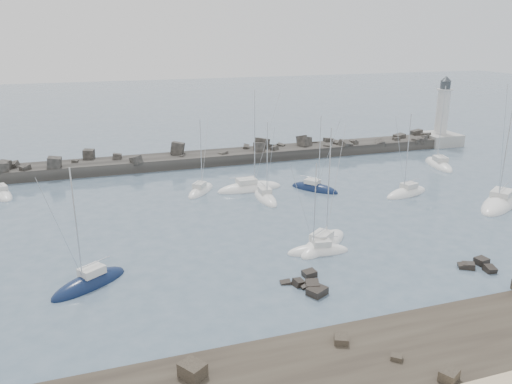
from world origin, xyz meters
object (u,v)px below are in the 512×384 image
sailboat_4 (250,189)px  sailboat_9 (407,193)px  lighthouse (440,130)px  sailboat_11 (499,204)px  sailboat_2 (90,284)px  sailboat_3 (201,191)px  sailboat_10 (439,165)px  sailboat_5 (318,251)px  sailboat_6 (266,198)px  sailboat_7 (323,244)px  sailboat_8 (314,189)px  sailboat_1 (0,194)px

sailboat_4 → sailboat_9: bearing=-23.9°
lighthouse → sailboat_11: size_ratio=0.81×
sailboat_2 → sailboat_3: size_ratio=1.09×
sailboat_11 → sailboat_10: bearing=74.8°
sailboat_10 → sailboat_5: bearing=-143.6°
sailboat_3 → sailboat_6: bearing=-37.6°
sailboat_7 → sailboat_10: 41.74m
sailboat_3 → sailboat_7: sailboat_7 is taller
lighthouse → sailboat_7: size_ratio=1.04×
sailboat_9 → sailboat_10: (14.60, 11.85, 0.01)m
sailboat_7 → sailboat_8: sailboat_7 is taller
sailboat_6 → sailboat_1: bearing=158.8°
sailboat_1 → sailboat_8: size_ratio=1.09×
sailboat_2 → sailboat_5: (23.22, -0.07, -0.02)m
sailboat_3 → sailboat_5: (7.44, -24.49, -0.01)m
sailboat_2 → sailboat_10: sailboat_10 is taller
sailboat_2 → sailboat_3: sailboat_2 is taller
sailboat_5 → sailboat_8: 22.15m
sailboat_5 → sailboat_10: size_ratio=0.72×
sailboat_6 → sailboat_10: bearing=12.3°
sailboat_4 → sailboat_10: (35.47, 2.59, 0.01)m
lighthouse → sailboat_9: lighthouse is taller
sailboat_3 → sailboat_6: (7.93, -6.11, 0.00)m
sailboat_5 → sailboat_10: 43.69m
sailboat_6 → sailboat_3: bearing=142.4°
sailboat_2 → sailboat_10: bearing=23.9°
sailboat_1 → sailboat_7: size_ratio=0.94×
lighthouse → sailboat_2: size_ratio=1.17×
sailboat_1 → sailboat_10: size_ratio=0.88×
sailboat_2 → sailboat_7: size_ratio=0.89×
sailboat_9 → sailboat_10: size_ratio=0.86×
sailboat_4 → sailboat_9: 22.83m
sailboat_9 → sailboat_5: bearing=-145.6°
sailboat_5 → sailboat_6: sailboat_6 is taller
sailboat_4 → lighthouse: bearing=20.3°
sailboat_4 → sailboat_8: (9.16, -3.04, -0.01)m
sailboat_2 → sailboat_8: (32.09, 20.22, -0.02)m
sailboat_4 → sailboat_10: 35.56m
lighthouse → sailboat_4: bearing=-159.7°
sailboat_10 → sailboat_6: bearing=-167.7°
sailboat_6 → sailboat_10: sailboat_10 is taller
lighthouse → sailboat_4: size_ratio=0.93×
sailboat_10 → sailboat_9: bearing=-140.9°
sailboat_6 → sailboat_9: bearing=-12.1°
sailboat_3 → sailboat_11: size_ratio=0.64×
sailboat_5 → sailboat_6: 18.39m
sailboat_1 → sailboat_2: sailboat_1 is taller
sailboat_2 → sailboat_5: 23.22m
sailboat_7 → sailboat_10: sailboat_10 is taller
lighthouse → sailboat_8: (-37.58, -20.29, -2.96)m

